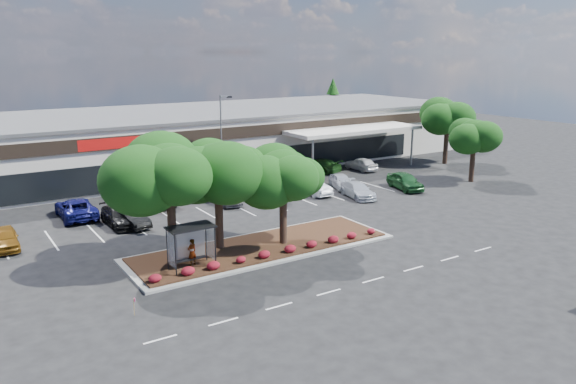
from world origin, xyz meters
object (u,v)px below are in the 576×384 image
car_0 (4,238)px  survey_stake (134,304)px  car_1 (119,216)px  light_pole (223,147)px

car_0 → survey_stake: bearing=-70.9°
survey_stake → car_0: (-4.18, 14.38, 0.12)m
survey_stake → car_1: car_1 is taller
survey_stake → car_0: bearing=106.2°
light_pole → survey_stake: bearing=-125.5°
car_0 → car_1: size_ratio=0.87×
car_1 → survey_stake: bearing=-105.0°
survey_stake → car_1: 15.90m
light_pole → car_1: bearing=-150.1°
car_1 → light_pole: bearing=28.8°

